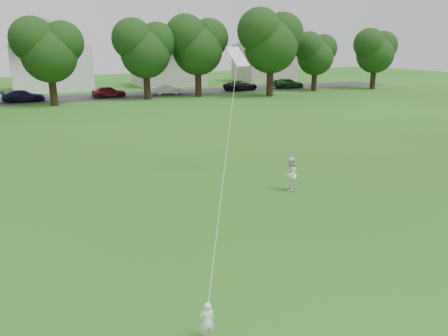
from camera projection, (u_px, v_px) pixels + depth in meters
name	position (u px, v px, depth m)	size (l,w,h in m)	color
ground	(242.00, 268.00, 12.02)	(160.00, 160.00, 0.00)	#265814
street	(62.00, 99.00, 48.30)	(90.00, 7.00, 0.01)	#2D2D30
toddler	(207.00, 321.00, 9.00)	(0.32, 0.21, 0.89)	white
older_boy	(290.00, 174.00, 18.12)	(0.70, 0.55, 1.45)	white
kite	(228.00, 137.00, 14.21)	(3.78, 5.86, 13.25)	white
tree_row	(63.00, 42.00, 41.65)	(79.85, 9.59, 10.67)	black
parked_cars	(98.00, 92.00, 48.85)	(62.25, 2.58, 1.28)	black
house_row	(38.00, 49.00, 54.98)	(77.11, 14.14, 10.54)	beige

